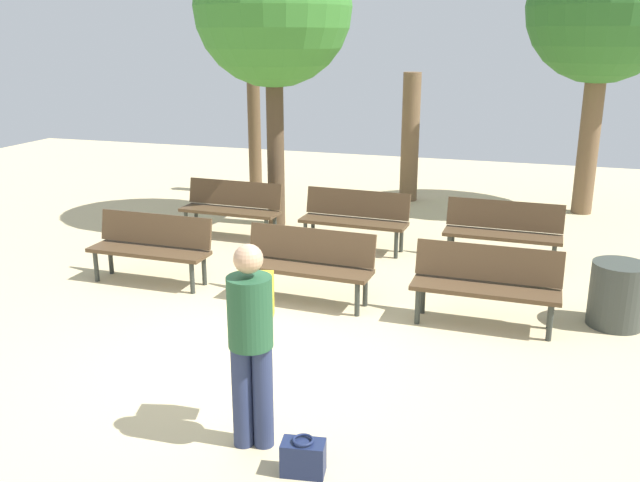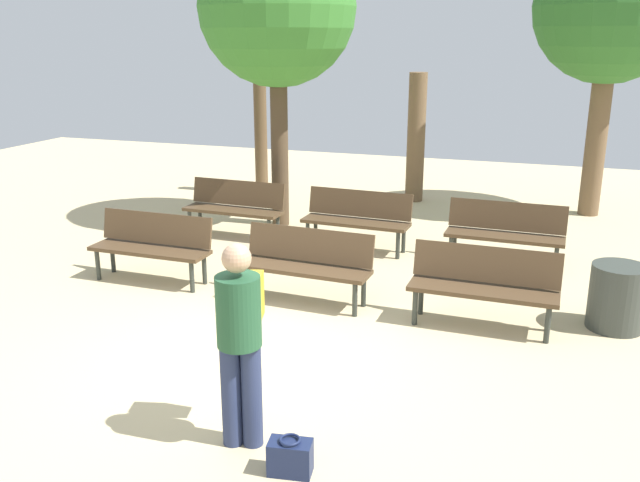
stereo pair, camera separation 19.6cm
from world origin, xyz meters
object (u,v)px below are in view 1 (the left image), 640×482
Objects in this scene: bench_r0_c0 at (151,244)px; trash_bin at (617,295)px; tree_2 at (604,9)px; handbag at (303,457)px; bench_r0_c2 at (486,281)px; bench_r0_c1 at (308,261)px; bench_r1_c2 at (503,229)px; visitor_with_backpack at (251,333)px; bench_r1_c0 at (232,205)px; tree_0 at (254,133)px; bench_r1_c1 at (355,216)px; tree_1 at (410,138)px; tree_3 at (273,9)px.

bench_r0_c0 is 2.22× the size of trash_bin.
handbag is (-2.29, -8.81, -3.37)m from tree_2.
bench_r0_c2 is 2.23× the size of trash_bin.
bench_r0_c1 is at bearing 108.19° from handbag.
bench_r1_c2 is 0.98× the size of visitor_with_backpack.
visitor_with_backpack is at bearing -61.62° from bench_r1_c0.
bench_r0_c2 is 1.45m from trash_bin.
bench_r0_c1 is 0.65× the size of tree_0.
tree_2 is 2.92× the size of visitor_with_backpack.
bench_r0_c2 is 0.97× the size of visitor_with_backpack.
trash_bin is at bearing -17.19° from bench_r1_c0.
bench_r1_c2 is at bearing 0.71° from bench_r1_c0.
bench_r1_c1 is (-2.09, 2.26, 0.00)m from bench_r0_c2.
tree_0 reaches higher than handbag.
bench_r1_c0 is 5.86m from visitor_with_backpack.
bench_r1_c0 is 0.33× the size of tree_2.
bench_r0_c0 is at bearing -178.48° from bench_r0_c1.
trash_bin is (3.48, 0.35, -0.14)m from bench_r0_c1.
tree_1 reaches higher than trash_bin.
tree_1 is at bearing 58.52° from bench_r1_c0.
tree_0 reaches higher than trash_bin.
bench_r0_c0 is 1.00× the size of bench_r1_c2.
tree_3 is 6.96m from visitor_with_backpack.
tree_1 is at bearing 95.78° from handbag.
tree_3 is 7.68m from handbag.
tree_2 is at bearing 71.67° from bench_r1_c2.
trash_bin is (1.39, 0.40, -0.14)m from bench_r0_c2.
bench_r1_c1 is 5.62m from tree_2.
tree_0 is at bearing 115.00° from handbag.
bench_r0_c0 is at bearing -112.54° from tree_1.
handbag is (3.94, -8.44, -1.10)m from tree_0.
visitor_with_backpack is (2.60, -5.24, 0.43)m from bench_r1_c0.
tree_0 is 1.50× the size of visitor_with_backpack.
visitor_with_backpack is (2.71, -3.01, 0.43)m from bench_r0_c0.
bench_r1_c0 is 2.24× the size of trash_bin.
handbag is (0.50, -0.27, -0.80)m from visitor_with_backpack.
tree_3 is at bearing -125.81° from tree_1.
tree_0 is 8.04m from trash_bin.
tree_2 is (5.39, 3.30, 3.00)m from bench_r1_c0.
bench_r1_c0 is 4.70× the size of handbag.
visitor_with_backpack is (-1.58, -5.14, 0.43)m from bench_r1_c2.
tree_0 is 0.51× the size of tree_2.
bench_r1_c0 is 1.00× the size of bench_r1_c1.
trash_bin is (3.31, -5.26, -0.86)m from tree_1.
bench_r1_c2 reaches higher than trash_bin.
bench_r0_c0 is 5.27m from tree_0.
tree_0 is 3.30m from tree_3.
bench_r0_c0 is 3.05m from bench_r1_c1.
tree_3 is (-1.62, 3.14, 2.98)m from bench_r0_c1.
bench_r0_c2 is 0.34× the size of tree_3.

